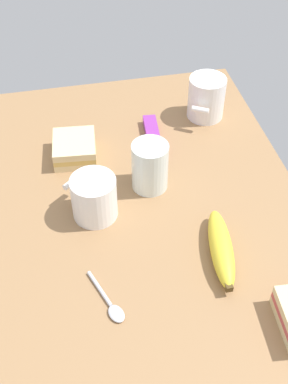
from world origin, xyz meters
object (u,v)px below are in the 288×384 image
object	(u,v)px
spoon	(110,304)
snack_bar	(153,136)
coffee_mug_black	(206,97)
glass_of_milk	(150,168)
coffee_mug_milky	(94,197)
banana	(221,248)
sandwich_main	(75,149)

from	to	relation	value
spoon	snack_bar	xyz separation A→B (cm)	(-41.27, 16.38, 0.62)
snack_bar	coffee_mug_black	bearing A→B (deg)	119.57
snack_bar	glass_of_milk	bearing A→B (deg)	-9.76
glass_of_milk	spoon	bearing A→B (deg)	-25.07
coffee_mug_milky	glass_of_milk	world-z (taller)	glass_of_milk
coffee_mug_milky	glass_of_milk	distance (cm)	13.37
coffee_mug_milky	banana	size ratio (longest dim) A/B	0.59
glass_of_milk	spoon	size ratio (longest dim) A/B	0.92
coffee_mug_black	coffee_mug_milky	xyz separation A→B (cm)	(26.60, -30.22, -0.63)
sandwich_main	glass_of_milk	distance (cm)	18.83
sandwich_main	snack_bar	distance (cm)	18.06
spoon	snack_bar	bearing A→B (deg)	158.35
coffee_mug_milky	spoon	world-z (taller)	coffee_mug_milky
banana	coffee_mug_milky	bearing A→B (deg)	-125.42
glass_of_milk	snack_bar	size ratio (longest dim) A/B	0.77
coffee_mug_milky	sandwich_main	distance (cm)	18.18
spoon	coffee_mug_black	bearing A→B (deg)	147.30
coffee_mug_milky	banana	distance (cm)	25.59
coffee_mug_black	sandwich_main	size ratio (longest dim) A/B	1.00
coffee_mug_black	spoon	bearing A→B (deg)	-32.70
banana	spoon	world-z (taller)	banana
snack_bar	sandwich_main	bearing A→B (deg)	-78.01
spoon	banana	bearing A→B (deg)	106.87
coffee_mug_milky	snack_bar	world-z (taller)	coffee_mug_milky
coffee_mug_milky	coffee_mug_black	bearing A→B (deg)	131.36
coffee_mug_black	coffee_mug_milky	bearing A→B (deg)	-48.64
coffee_mug_milky	glass_of_milk	xyz separation A→B (cm)	(-5.67, 12.10, 0.19)
coffee_mug_milky	glass_of_milk	bearing A→B (deg)	115.11
coffee_mug_black	snack_bar	distance (cm)	16.27
coffee_mug_milky	sandwich_main	size ratio (longest dim) A/B	0.98
spoon	glass_of_milk	bearing A→B (deg)	154.93
banana	snack_bar	distance (cm)	35.18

